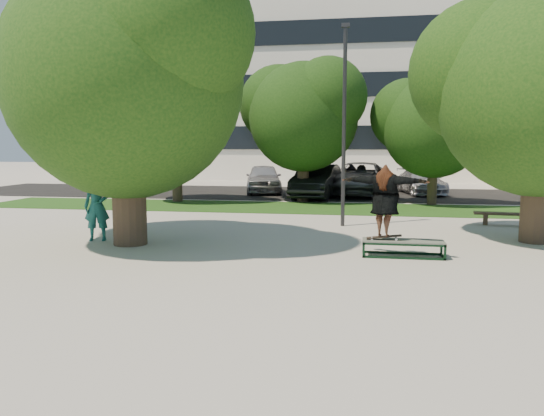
% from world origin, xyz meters
% --- Properties ---
extents(ground, '(120.00, 120.00, 0.00)m').
position_xyz_m(ground, '(0.00, 0.00, 0.00)').
color(ground, '#A19D94').
rests_on(ground, ground).
extents(grass_strip, '(30.00, 4.00, 0.02)m').
position_xyz_m(grass_strip, '(1.00, 9.50, 0.01)').
color(grass_strip, '#214213').
rests_on(grass_strip, ground).
extents(asphalt_strip, '(40.00, 8.00, 0.01)m').
position_xyz_m(asphalt_strip, '(0.00, 16.00, 0.01)').
color(asphalt_strip, black).
rests_on(asphalt_strip, ground).
extents(tree_left, '(6.96, 5.95, 7.12)m').
position_xyz_m(tree_left, '(-4.29, 1.09, 4.42)').
color(tree_left, '#38281E').
rests_on(tree_left, ground).
extents(tree_right, '(6.24, 5.33, 6.51)m').
position_xyz_m(tree_right, '(5.92, 3.08, 4.09)').
color(tree_right, '#38281E').
rests_on(tree_right, ground).
extents(bg_tree_left, '(5.28, 4.51, 5.77)m').
position_xyz_m(bg_tree_left, '(-6.57, 11.07, 3.73)').
color(bg_tree_left, '#38281E').
rests_on(bg_tree_left, ground).
extents(bg_tree_mid, '(5.76, 4.92, 6.24)m').
position_xyz_m(bg_tree_mid, '(-1.08, 12.08, 4.02)').
color(bg_tree_mid, '#38281E').
rests_on(bg_tree_mid, ground).
extents(bg_tree_right, '(5.04, 4.31, 5.43)m').
position_xyz_m(bg_tree_right, '(4.43, 11.57, 3.49)').
color(bg_tree_right, '#38281E').
rests_on(bg_tree_right, ground).
extents(lamppost, '(0.25, 0.15, 6.11)m').
position_xyz_m(lamppost, '(1.00, 5.00, 3.15)').
color(lamppost, '#2D2D30').
rests_on(lamppost, ground).
extents(office_building, '(30.00, 14.12, 16.00)m').
position_xyz_m(office_building, '(-2.00, 31.98, 8.00)').
color(office_building, silver).
rests_on(office_building, ground).
extents(grind_box, '(1.80, 0.60, 0.38)m').
position_xyz_m(grind_box, '(2.50, 0.61, 0.19)').
color(grind_box, black).
rests_on(grind_box, ground).
extents(skater_rig, '(2.06, 1.17, 1.70)m').
position_xyz_m(skater_rig, '(2.07, 0.61, 1.26)').
color(skater_rig, white).
rests_on(skater_rig, grind_box).
extents(bystander, '(0.75, 0.58, 1.82)m').
position_xyz_m(bystander, '(-5.28, 1.38, 0.91)').
color(bystander, '#165552').
rests_on(bystander, ground).
extents(bench, '(2.69, 0.68, 0.41)m').
position_xyz_m(bench, '(6.41, 5.83, 0.34)').
color(bench, '#4C3C2D').
rests_on(bench, ground).
extents(car_silver_a, '(2.62, 4.69, 1.51)m').
position_xyz_m(car_silver_a, '(-3.50, 15.91, 0.75)').
color(car_silver_a, '#ACACB1').
rests_on(car_silver_a, asphalt_strip).
extents(car_dark, '(2.27, 4.99, 1.59)m').
position_xyz_m(car_dark, '(-0.50, 13.50, 0.79)').
color(car_dark, black).
rests_on(car_dark, asphalt_strip).
extents(car_grey, '(3.53, 6.21, 1.63)m').
position_xyz_m(car_grey, '(1.49, 15.46, 0.82)').
color(car_grey, '#56565B').
rests_on(car_grey, asphalt_strip).
extents(car_silver_b, '(2.50, 4.64, 1.28)m').
position_xyz_m(car_silver_b, '(4.60, 16.50, 0.64)').
color(car_silver_b, '#ADADB2').
rests_on(car_silver_b, asphalt_strip).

